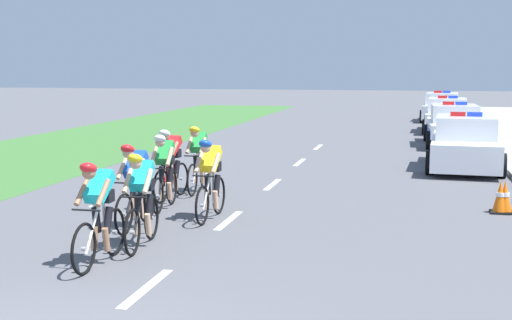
% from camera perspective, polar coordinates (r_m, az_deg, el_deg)
% --- Properties ---
extents(kerb_edge, '(0.16, 60.00, 0.13)m').
position_cam_1_polar(kerb_edge, '(19.37, 20.44, -0.90)').
color(kerb_edge, '#9E9E99').
rests_on(kerb_edge, ground).
extents(grass_verge, '(7.00, 60.00, 0.01)m').
position_cam_1_polar(grass_verge, '(22.65, -19.00, 0.20)').
color(grass_verge, '#3D7033').
rests_on(grass_verge, ground).
extents(lane_markings_centre, '(0.14, 21.60, 0.01)m').
position_cam_1_polar(lane_markings_centre, '(14.59, -0.21, -3.36)').
color(lane_markings_centre, white).
rests_on(lane_markings_centre, ground).
extents(cyclist_lead, '(0.42, 1.72, 1.56)m').
position_cam_1_polar(cyclist_lead, '(9.98, -13.02, -4.19)').
color(cyclist_lead, black).
rests_on(cyclist_lead, ground).
extents(cyclist_second, '(0.44, 1.72, 1.56)m').
position_cam_1_polar(cyclist_second, '(10.80, -9.55, -3.19)').
color(cyclist_second, black).
rests_on(cyclist_second, ground).
extents(cyclist_third, '(0.42, 1.72, 1.56)m').
position_cam_1_polar(cyclist_third, '(12.07, -10.08, -2.05)').
color(cyclist_third, black).
rests_on(cyclist_third, ground).
extents(cyclist_fourth, '(0.42, 1.72, 1.56)m').
position_cam_1_polar(cyclist_fourth, '(12.64, -3.84, -1.50)').
color(cyclist_fourth, black).
rests_on(cyclist_fourth, ground).
extents(cyclist_fifth, '(0.44, 1.72, 1.56)m').
position_cam_1_polar(cyclist_fifth, '(13.64, -7.66, -0.87)').
color(cyclist_fifth, black).
rests_on(cyclist_fifth, ground).
extents(cyclist_sixth, '(0.45, 1.72, 1.56)m').
position_cam_1_polar(cyclist_sixth, '(14.68, -7.14, -0.25)').
color(cyclist_sixth, black).
rests_on(cyclist_sixth, ground).
extents(cyclist_seventh, '(0.42, 1.72, 1.56)m').
position_cam_1_polar(cyclist_seventh, '(15.42, -4.85, 0.16)').
color(cyclist_seventh, black).
rests_on(cyclist_seventh, ground).
extents(police_car_nearest, '(2.16, 4.48, 1.59)m').
position_cam_1_polar(police_car_nearest, '(19.83, 17.05, 1.23)').
color(police_car_nearest, silver).
rests_on(police_car_nearest, ground).
extents(police_car_second, '(2.06, 4.43, 1.59)m').
position_cam_1_polar(police_car_second, '(25.66, 16.18, 2.68)').
color(police_car_second, silver).
rests_on(police_car_second, ground).
extents(police_car_third, '(2.15, 4.47, 1.59)m').
position_cam_1_polar(police_car_third, '(30.99, 15.66, 3.52)').
color(police_car_third, white).
rests_on(police_car_third, ground).
extents(police_car_furthest, '(2.28, 4.53, 1.59)m').
position_cam_1_polar(police_car_furthest, '(37.31, 15.24, 4.21)').
color(police_car_furthest, silver).
rests_on(police_car_furthest, ground).
extents(traffic_cone_near, '(0.36, 0.36, 0.64)m').
position_cam_1_polar(traffic_cone_near, '(14.11, 20.06, -2.95)').
color(traffic_cone_near, black).
rests_on(traffic_cone_near, ground).
extents(traffic_cone_mid, '(0.36, 0.36, 0.64)m').
position_cam_1_polar(traffic_cone_mid, '(14.08, 19.72, -2.96)').
color(traffic_cone_mid, black).
rests_on(traffic_cone_mid, ground).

